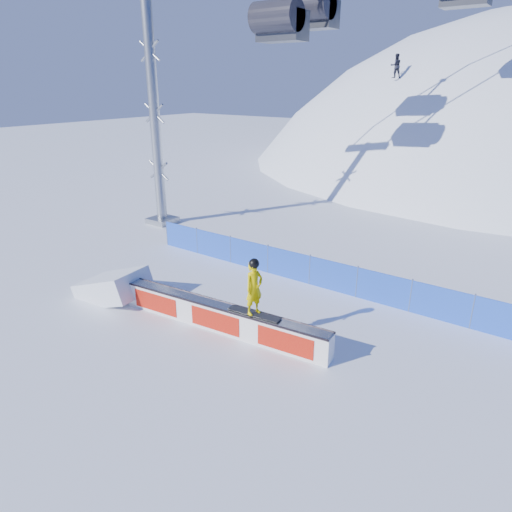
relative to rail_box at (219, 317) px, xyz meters
The scene contains 6 objects.
ground 3.63m from the rail_box, ahead, with size 160.00×160.00×0.00m, color white.
snow_hill 46.32m from the rail_box, 85.15° to the left, with size 64.00×64.00×64.00m.
safety_fence 6.02m from the rail_box, 53.40° to the left, with size 22.05×0.05×1.30m.
rail_box is the anchor object (origin of this frame).
snow_ramp 4.83m from the rail_box, behind, with size 2.52×1.68×0.95m, color white, non-canonical shape.
snowboarder 1.89m from the rail_box, ahead, with size 1.76×0.69×1.82m.
Camera 1 is at (4.98, -10.20, 7.55)m, focal length 32.00 mm.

